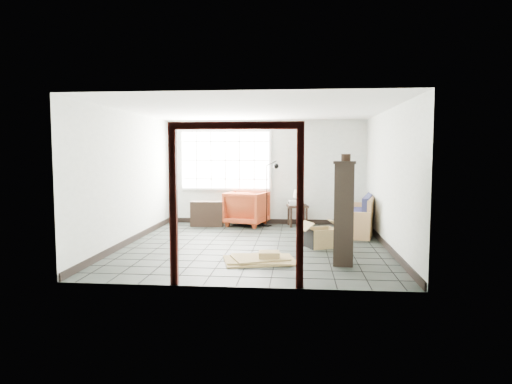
# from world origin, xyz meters

# --- Properties ---
(ground) EXTENTS (5.50, 5.50, 0.00)m
(ground) POSITION_xyz_m (0.00, 0.00, 0.00)
(ground) COLOR black
(ground) RESTS_ON ground
(room_shell) EXTENTS (5.02, 5.52, 2.61)m
(room_shell) POSITION_xyz_m (0.00, 0.03, 1.68)
(room_shell) COLOR #B6BCB5
(room_shell) RESTS_ON ground
(window_panel) EXTENTS (2.32, 0.08, 1.52)m
(window_panel) POSITION_xyz_m (-1.00, 2.70, 1.60)
(window_panel) COLOR silver
(window_panel) RESTS_ON ground
(doorway_trim) EXTENTS (1.80, 0.08, 2.20)m
(doorway_trim) POSITION_xyz_m (0.00, -2.70, 1.38)
(doorway_trim) COLOR #38100C
(doorway_trim) RESTS_ON ground
(futon_sofa) EXTENTS (1.15, 2.05, 0.86)m
(futon_sofa) POSITION_xyz_m (2.21, 1.63, 0.31)
(futon_sofa) COLOR #B47551
(futon_sofa) RESTS_ON ground
(armchair) EXTENTS (1.12, 1.08, 0.93)m
(armchair) POSITION_xyz_m (-0.43, 2.40, 0.47)
(armchair) COLOR #9B3016
(armchair) RESTS_ON ground
(side_table) EXTENTS (0.55, 0.55, 0.52)m
(side_table) POSITION_xyz_m (0.82, 2.40, 0.43)
(side_table) COLOR black
(side_table) RESTS_ON ground
(table_lamp) EXTENTS (0.32, 0.32, 0.37)m
(table_lamp) POSITION_xyz_m (0.82, 2.40, 0.78)
(table_lamp) COLOR black
(table_lamp) RESTS_ON side_table
(projector) EXTENTS (0.33, 0.28, 0.11)m
(projector) POSITION_xyz_m (0.76, 2.39, 0.58)
(projector) COLOR silver
(projector) RESTS_ON side_table
(floor_lamp) EXTENTS (0.42, 0.28, 1.60)m
(floor_lamp) POSITION_xyz_m (0.18, 2.35, 0.86)
(floor_lamp) COLOR black
(floor_lamp) RESTS_ON ground
(console_shelf) EXTENTS (0.80, 0.33, 0.61)m
(console_shelf) POSITION_xyz_m (-1.38, 2.21, 0.31)
(console_shelf) COLOR black
(console_shelf) RESTS_ON ground
(tall_shelf) EXTENTS (0.40, 0.49, 1.66)m
(tall_shelf) POSITION_xyz_m (1.56, -1.34, 0.85)
(tall_shelf) COLOR black
(tall_shelf) RESTS_ON ground
(pot) EXTENTS (0.18, 0.18, 0.11)m
(pot) POSITION_xyz_m (1.58, -1.30, 1.72)
(pot) COLOR black
(pot) RESTS_ON tall_shelf
(open_box) EXTENTS (0.98, 0.76, 0.50)m
(open_box) POSITION_xyz_m (1.27, -0.03, 0.18)
(open_box) COLOR olive
(open_box) RESTS_ON ground
(cardboard_pile) EXTENTS (1.33, 1.08, 0.17)m
(cardboard_pile) POSITION_xyz_m (0.23, -1.27, 0.04)
(cardboard_pile) COLOR olive
(cardboard_pile) RESTS_ON ground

